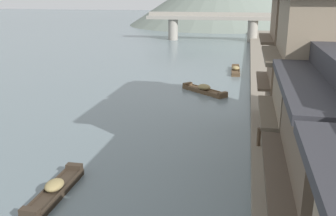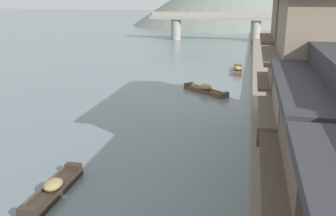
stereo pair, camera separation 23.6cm
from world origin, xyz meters
TOP-DOWN VIEW (x-y plane):
  - boat_moored_second at (5.41, 40.69)m, footprint 1.12×5.35m
  - boat_moored_third at (2.99, 30.72)m, footprint 4.36×3.94m
  - boat_moored_far at (-1.36, 11.41)m, footprint 0.90×4.42m
  - house_waterfront_tall at (9.92, 15.21)m, footprint 5.20×6.05m
  - house_waterfront_narrow at (10.27, 21.81)m, footprint 5.88×5.97m
  - mooring_post_dock_mid at (7.38, 17.38)m, footprint 0.20×0.20m
  - stone_bridge at (0.00, 69.75)m, footprint 24.50×2.40m

SIDE VIEW (x-z plane):
  - boat_moored_second at x=5.41m, z-range -0.12..0.57m
  - boat_moored_far at x=-1.36m, z-range -0.10..0.61m
  - boat_moored_third at x=2.99m, z-range -0.12..0.64m
  - mooring_post_dock_mid at x=7.38m, z-range 0.67..1.67m
  - stone_bridge at x=0.00m, z-range 0.78..5.92m
  - house_waterfront_narrow at x=10.27m, z-range 0.61..9.35m
  - house_waterfront_tall at x=9.92m, z-range 0.61..9.35m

